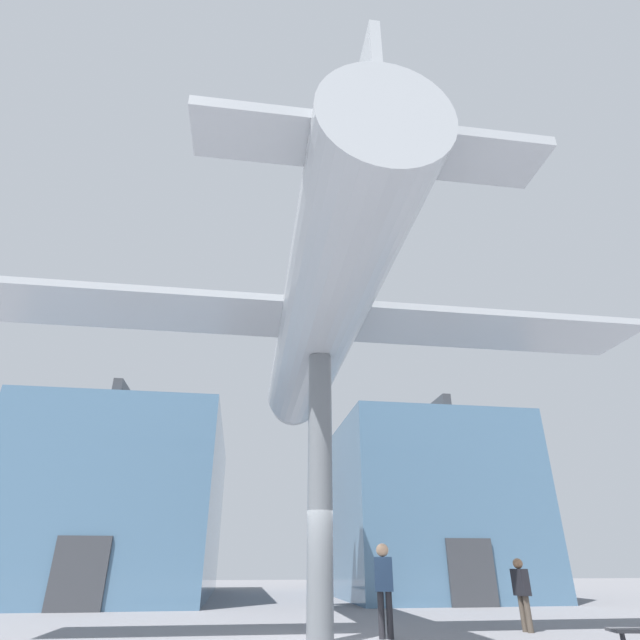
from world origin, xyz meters
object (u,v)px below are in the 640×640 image
Objects in this scene: support_pylon_central at (320,484)px; suspended_airplane at (319,323)px; visitor_second at (522,589)px; visitor_person at (384,581)px.

suspended_airplane is (0.00, 0.19, 4.12)m from support_pylon_central.
support_pylon_central is at bearing 91.99° from visitor_second.
visitor_person reaches higher than visitor_second.
visitor_person is (1.53, 0.61, -1.97)m from support_pylon_central.
suspended_airplane is 11.05× the size of visitor_second.
visitor_second is at bearing 13.52° from support_pylon_central.
suspended_airplane is 6.29m from visitor_person.
visitor_person is 3.65m from visitor_second.
visitor_person is at bearing 16.03° from suspended_airplane.
visitor_person is 1.19× the size of visitor_second.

